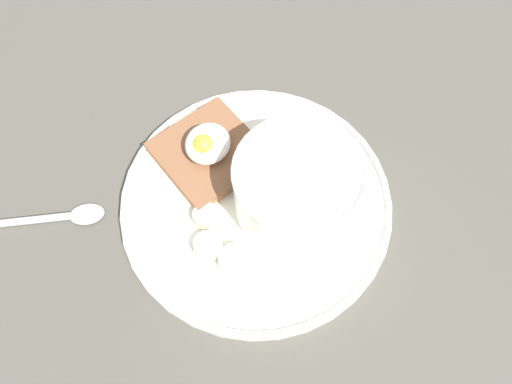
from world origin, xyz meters
TOP-DOWN VIEW (x-y plane):
  - ground_plane at (0.00, 0.00)cm, footprint 120.00×120.00cm
  - plate at (0.00, 0.00)cm, footprint 28.16×28.16cm
  - oatmeal_bowl at (1.44, -3.74)cm, footprint 12.70×12.70cm
  - toast_slice at (2.65, 6.75)cm, footprint 13.38×13.38cm
  - poached_egg at (2.54, 6.75)cm, footprint 4.97×4.67cm
  - banana_slice_front at (-6.92, -0.92)cm, footprint 3.82×3.71cm
  - banana_slice_left at (-6.78, 2.01)cm, footprint 4.03×3.99cm
  - banana_slice_back at (-4.01, 3.66)cm, footprint 3.56×3.57cm
  - spoon at (-9.72, 17.25)cm, footprint 7.08×10.05cm

SIDE VIEW (x-z plane):
  - ground_plane at x=0.00cm, z-range 0.00..2.00cm
  - spoon at x=-9.72cm, z-range 2.00..2.80cm
  - plate at x=0.00cm, z-range 2.00..3.60cm
  - banana_slice_back at x=-4.01cm, z-range 2.97..4.40cm
  - banana_slice_left at x=-6.78cm, z-range 2.94..4.53cm
  - banana_slice_front at x=-6.92cm, z-range 2.90..4.59cm
  - toast_slice at x=2.65cm, z-range 3.08..4.56cm
  - poached_egg at x=2.54cm, z-range 4.27..7.42cm
  - oatmeal_bowl at x=1.44cm, z-range 3.00..10.12cm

